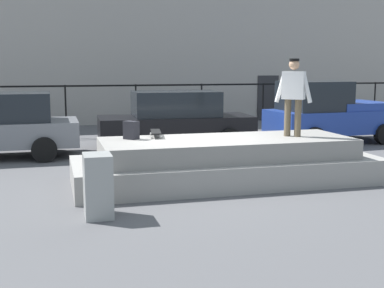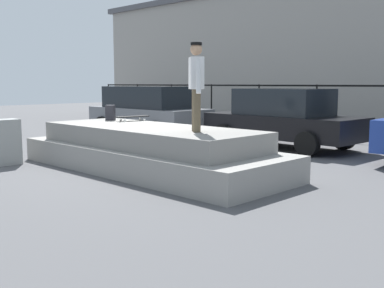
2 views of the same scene
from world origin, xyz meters
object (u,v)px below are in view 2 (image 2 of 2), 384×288
at_px(skateboard, 133,117).
at_px(backpack, 110,113).
at_px(skateboarder, 196,81).
at_px(car_black_sedan_mid, 283,118).
at_px(car_grey_hatchback_near, 148,109).
at_px(utility_box, 5,142).

relative_size(skateboard, backpack, 2.26).
distance_m(skateboarder, car_black_sedan_mid, 5.24).
bearing_deg(car_black_sedan_mid, car_grey_hatchback_near, -173.84).
bearing_deg(backpack, car_black_sedan_mid, -67.10).
bearing_deg(car_grey_hatchback_near, utility_box, -69.34).
bearing_deg(skateboard, utility_box, -119.98).
relative_size(skateboarder, car_black_sedan_mid, 0.36).
height_order(skateboarder, skateboard, skateboarder).
relative_size(skateboarder, skateboard, 1.95).
height_order(backpack, utility_box, backpack).
relative_size(skateboard, car_grey_hatchback_near, 0.18).
relative_size(backpack, car_grey_hatchback_near, 0.08).
relative_size(car_black_sedan_mid, utility_box, 4.50).
xyz_separation_m(skateboard, car_grey_hatchback_near, (-3.77, 3.67, -0.11)).
bearing_deg(skateboarder, backpack, 171.96).
distance_m(car_black_sedan_mid, utility_box, 7.34).
height_order(skateboard, utility_box, skateboard).
bearing_deg(utility_box, car_black_sedan_mid, 66.59).
height_order(car_grey_hatchback_near, utility_box, car_grey_hatchback_near).
xyz_separation_m(skateboard, backpack, (-0.56, -0.24, 0.09)).
bearing_deg(utility_box, skateboard, 59.81).
distance_m(skateboard, backpack, 0.62).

